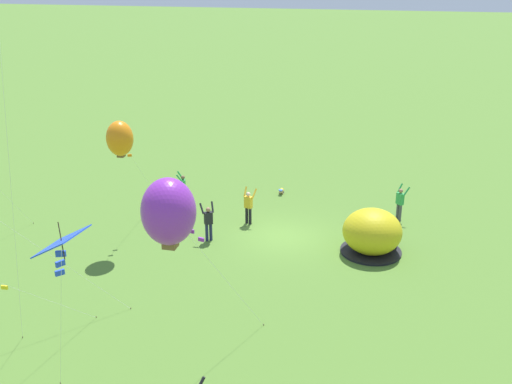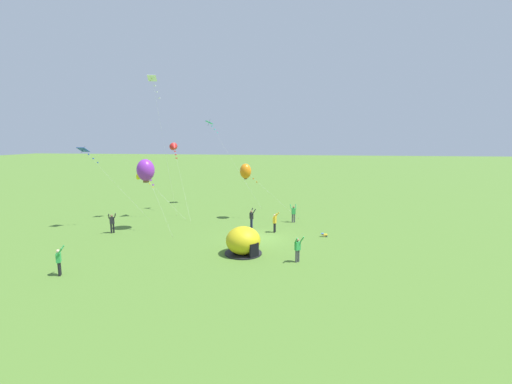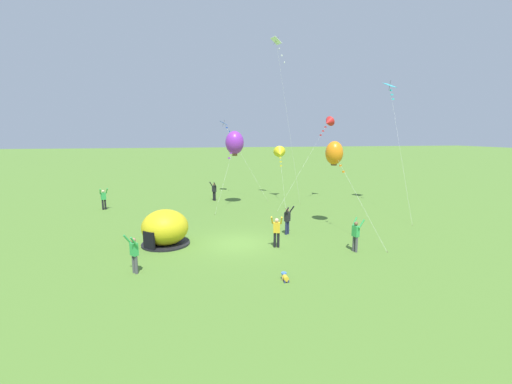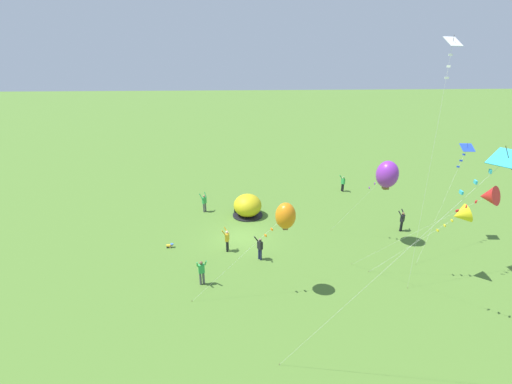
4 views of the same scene
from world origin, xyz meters
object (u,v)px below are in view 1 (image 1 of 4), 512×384
at_px(popup_tent, 372,232).
at_px(person_arms_raised, 183,188).
at_px(person_strolling, 400,202).
at_px(person_near_tent, 208,221).
at_px(kite_purple, 169,212).
at_px(kite_blue, 61,249).
at_px(toddler_crawling, 281,191).
at_px(kite_orange, 120,139).
at_px(person_watching_sky, 248,205).

distance_m(popup_tent, person_arms_raised, 10.92).
bearing_deg(person_strolling, person_near_tent, 27.70).
xyz_separation_m(person_strolling, person_arms_raised, (11.55, 0.66, 0.00)).
bearing_deg(kite_purple, kite_blue, 91.25).
height_order(popup_tent, person_strolling, popup_tent).
bearing_deg(person_strolling, toddler_crawling, -18.57).
height_order(person_near_tent, kite_orange, kite_orange).
xyz_separation_m(person_near_tent, kite_purple, (-2.01, 9.69, 4.69)).
distance_m(person_strolling, person_watching_sky, 7.80).
bearing_deg(kite_blue, person_arms_raised, -76.03).
relative_size(person_watching_sky, kite_orange, 0.30).
distance_m(person_strolling, kite_purple, 16.55).
xyz_separation_m(popup_tent, toddler_crawling, (5.47, -6.32, -0.82)).
height_order(person_strolling, person_watching_sky, same).
xyz_separation_m(popup_tent, person_strolling, (-1.18, -4.09, 0.00)).
relative_size(person_near_tent, kite_blue, 0.24).
bearing_deg(popup_tent, kite_orange, 8.80).
distance_m(toddler_crawling, person_strolling, 7.06).
relative_size(person_strolling, kite_orange, 0.30).
distance_m(toddler_crawling, person_watching_sky, 4.63).
xyz_separation_m(popup_tent, person_near_tent, (7.65, 0.55, 0.00)).
bearing_deg(kite_purple, person_arms_raised, -70.95).
height_order(person_arms_raised, kite_blue, kite_blue).
xyz_separation_m(person_near_tent, kite_orange, (3.63, 1.20, 4.17)).
bearing_deg(kite_orange, kite_blue, 111.93).
height_order(person_near_tent, person_strolling, same).
xyz_separation_m(kite_purple, kite_orange, (5.63, -8.49, -0.51)).
bearing_deg(person_strolling, person_watching_sky, 16.79).
distance_m(person_near_tent, person_arms_raised, 4.81).
bearing_deg(kite_purple, person_near_tent, -78.30).
bearing_deg(person_near_tent, person_strolling, -152.30).
relative_size(kite_orange, kite_blue, 0.80).
bearing_deg(person_arms_raised, person_watching_sky, 158.71).
bearing_deg(person_strolling, popup_tent, 73.88).
bearing_deg(kite_blue, toddler_crawling, -90.14).
relative_size(person_near_tent, person_strolling, 1.00).
xyz_separation_m(person_watching_sky, kite_purple, (-0.64, 12.08, 4.69)).
distance_m(popup_tent, person_strolling, 4.26).
bearing_deg(popup_tent, toddler_crawling, -49.15).
bearing_deg(person_watching_sky, popup_tent, 163.72).
height_order(person_watching_sky, person_arms_raised, same).
bearing_deg(toddler_crawling, popup_tent, 130.85).
height_order(person_watching_sky, kite_blue, kite_blue).
xyz_separation_m(kite_purple, kite_blue, (-0.13, 5.82, 1.63)).
relative_size(kite_purple, kite_blue, 0.85).
xyz_separation_m(toddler_crawling, kite_blue, (0.05, 22.38, 7.14)).
height_order(popup_tent, kite_orange, kite_orange).
distance_m(person_near_tent, kite_blue, 16.88).
distance_m(person_strolling, person_arms_raised, 11.57).
bearing_deg(person_arms_raised, kite_orange, 79.98).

